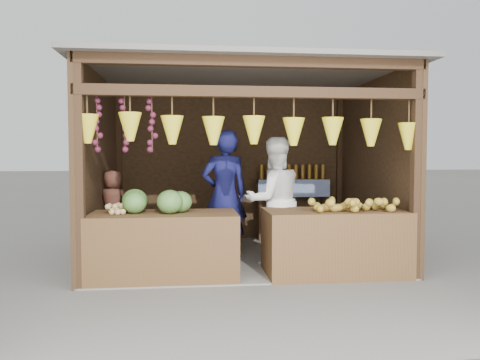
# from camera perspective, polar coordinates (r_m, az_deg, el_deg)

# --- Properties ---
(ground) EXTENTS (80.00, 80.00, 0.00)m
(ground) POSITION_cam_1_polar(r_m,az_deg,el_deg) (6.91, 0.09, -9.39)
(ground) COLOR #514F49
(ground) RESTS_ON ground
(stall_structure) EXTENTS (4.30, 3.30, 2.66)m
(stall_structure) POSITION_cam_1_polar(r_m,az_deg,el_deg) (6.71, -0.16, 4.56)
(stall_structure) COLOR slate
(stall_structure) RESTS_ON ground
(back_shelf) EXTENTS (1.25, 0.32, 1.32)m
(back_shelf) POSITION_cam_1_polar(r_m,az_deg,el_deg) (8.21, 6.42, -1.28)
(back_shelf) COLOR #382314
(back_shelf) RESTS_ON ground
(counter_left) EXTENTS (1.75, 0.85, 0.79)m
(counter_left) POSITION_cam_1_polar(r_m,az_deg,el_deg) (5.75, -9.22, -7.92)
(counter_left) COLOR #4F351A
(counter_left) RESTS_ON ground
(counter_right) EXTENTS (1.73, 0.85, 0.81)m
(counter_right) POSITION_cam_1_polar(r_m,az_deg,el_deg) (6.00, 11.45, -7.43)
(counter_right) COLOR #4B3119
(counter_right) RESTS_ON ground
(stool) EXTENTS (0.32, 0.32, 0.30)m
(stool) POSITION_cam_1_polar(r_m,az_deg,el_deg) (6.99, -15.15, -8.10)
(stool) COLOR black
(stool) RESTS_ON ground
(man_standing) EXTENTS (0.75, 0.57, 1.85)m
(man_standing) POSITION_cam_1_polar(r_m,az_deg,el_deg) (6.69, -1.88, -1.79)
(man_standing) COLOR #14164E
(man_standing) RESTS_ON ground
(woman_standing) EXTENTS (0.96, 0.82, 1.73)m
(woman_standing) POSITION_cam_1_polar(r_m,az_deg,el_deg) (6.40, 4.16, -2.53)
(woman_standing) COLOR white
(woman_standing) RESTS_ON ground
(vendor_seated) EXTENTS (0.56, 0.46, 0.98)m
(vendor_seated) POSITION_cam_1_polar(r_m,az_deg,el_deg) (6.90, -15.23, -2.90)
(vendor_seated) COLOR #562F22
(vendor_seated) RESTS_ON stool
(melon_pile) EXTENTS (1.00, 0.50, 0.32)m
(melon_pile) POSITION_cam_1_polar(r_m,az_deg,el_deg) (5.70, -9.92, -2.36)
(melon_pile) COLOR #204F15
(melon_pile) RESTS_ON counter_left
(tanfruit_pile) EXTENTS (0.34, 0.40, 0.13)m
(tanfruit_pile) POSITION_cam_1_polar(r_m,az_deg,el_deg) (5.74, -15.05, -3.34)
(tanfruit_pile) COLOR tan
(tanfruit_pile) RESTS_ON counter_left
(mango_pile) EXTENTS (1.40, 0.64, 0.22)m
(mango_pile) POSITION_cam_1_polar(r_m,az_deg,el_deg) (5.90, 12.59, -2.60)
(mango_pile) COLOR #C4661A
(mango_pile) RESTS_ON counter_right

